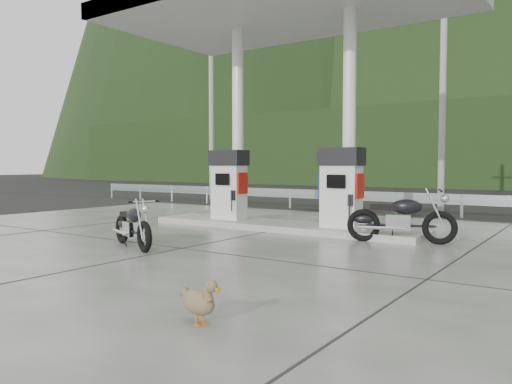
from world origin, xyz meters
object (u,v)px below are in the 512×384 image
Objects in this scene: gas_pump_left at (229,185)px; motorcycle_left at (132,226)px; gas_pump_right at (341,188)px; duck at (198,303)px; motorcycle_right at (401,219)px.

gas_pump_left is 1.05× the size of motorcycle_left.
gas_pump_right reaches higher than motorcycle_left.
motorcycle_left reaches higher than duck.
gas_pump_right is at bearing 118.66° from duck.
gas_pump_right is 1.70m from motorcycle_right.
motorcycle_left is at bearing 161.15° from duck.
gas_pump_right is at bearing 0.00° from gas_pump_left.
motorcycle_right reaches higher than motorcycle_left.
motorcycle_right is at bearing 63.43° from motorcycle_left.
motorcycle_left is at bearing -156.77° from motorcycle_right.
gas_pump_right is (3.20, 0.00, 0.00)m from gas_pump_left.
duck is at bearing -54.35° from gas_pump_left.
duck is at bearing -107.11° from motorcycle_right.
gas_pump_right is 4.69m from motorcycle_left.
gas_pump_right is at bearing 144.98° from motorcycle_right.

